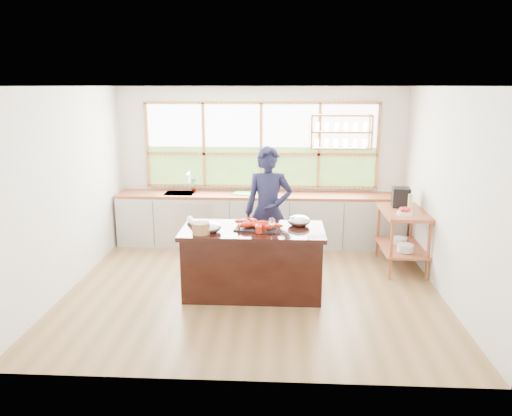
# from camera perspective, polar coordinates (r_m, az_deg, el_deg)

# --- Properties ---
(ground_plane) EXTENTS (5.00, 5.00, 0.00)m
(ground_plane) POSITION_cam_1_polar(r_m,az_deg,el_deg) (6.97, -0.26, -9.04)
(ground_plane) COLOR olive
(room_shell) EXTENTS (5.02, 4.52, 2.71)m
(room_shell) POSITION_cam_1_polar(r_m,az_deg,el_deg) (7.00, 0.17, 5.97)
(room_shell) COLOR silver
(room_shell) RESTS_ON ground_plane
(back_counter) EXTENTS (4.90, 0.63, 0.90)m
(back_counter) POSITION_cam_1_polar(r_m,az_deg,el_deg) (8.66, 0.36, -1.27)
(back_counter) COLOR #ACA9A2
(back_counter) RESTS_ON ground_plane
(right_shelf_unit) EXTENTS (0.62, 1.10, 0.90)m
(right_shelf_unit) POSITION_cam_1_polar(r_m,az_deg,el_deg) (7.81, 16.41, -2.38)
(right_shelf_unit) COLOR #9F4D29
(right_shelf_unit) RESTS_ON ground_plane
(island) EXTENTS (1.85, 0.90, 0.90)m
(island) POSITION_cam_1_polar(r_m,az_deg,el_deg) (6.62, -0.37, -6.09)
(island) COLOR black
(island) RESTS_ON ground_plane
(cook) EXTENTS (0.70, 0.47, 1.88)m
(cook) POSITION_cam_1_polar(r_m,az_deg,el_deg) (7.17, 1.43, -0.44)
(cook) COLOR #171734
(cook) RESTS_ON ground_plane
(potted_plant) EXTENTS (0.16, 0.14, 0.26)m
(potted_plant) POSITION_cam_1_polar(r_m,az_deg,el_deg) (8.71, -7.15, 2.61)
(potted_plant) COLOR slate
(potted_plant) RESTS_ON back_counter
(cutting_board) EXTENTS (0.46, 0.39, 0.01)m
(cutting_board) POSITION_cam_1_polar(r_m,az_deg,el_deg) (8.56, -1.21, 1.68)
(cutting_board) COLOR green
(cutting_board) RESTS_ON back_counter
(espresso_machine) EXTENTS (0.28, 0.30, 0.29)m
(espresso_machine) POSITION_cam_1_polar(r_m,az_deg,el_deg) (7.94, 16.22, 1.19)
(espresso_machine) COLOR black
(espresso_machine) RESTS_ON right_shelf_unit
(wine_bottle) EXTENTS (0.08, 0.08, 0.28)m
(wine_bottle) POSITION_cam_1_polar(r_m,az_deg,el_deg) (7.59, 17.21, 0.49)
(wine_bottle) COLOR #B3B65A
(wine_bottle) RESTS_ON right_shelf_unit
(fruit_bowl) EXTENTS (0.22, 0.22, 0.11)m
(fruit_bowl) POSITION_cam_1_polar(r_m,az_deg,el_deg) (7.47, 16.64, -0.41)
(fruit_bowl) COLOR white
(fruit_bowl) RESTS_ON right_shelf_unit
(slate_board) EXTENTS (0.60, 0.48, 0.02)m
(slate_board) POSITION_cam_1_polar(r_m,az_deg,el_deg) (6.49, 0.16, -2.28)
(slate_board) COLOR black
(slate_board) RESTS_ON island
(lobster_pile) EXTENTS (0.55, 0.48, 0.08)m
(lobster_pile) POSITION_cam_1_polar(r_m,az_deg,el_deg) (6.46, 0.09, -1.89)
(lobster_pile) COLOR red
(lobster_pile) RESTS_ON slate_board
(mixing_bowl_left) EXTENTS (0.27, 0.27, 0.13)m
(mixing_bowl_left) POSITION_cam_1_polar(r_m,az_deg,el_deg) (6.36, -5.22, -2.22)
(mixing_bowl_left) COLOR silver
(mixing_bowl_left) RESTS_ON island
(mixing_bowl_right) EXTENTS (0.30, 0.30, 0.15)m
(mixing_bowl_right) POSITION_cam_1_polar(r_m,az_deg,el_deg) (6.63, 4.92, -1.47)
(mixing_bowl_right) COLOR silver
(mixing_bowl_right) RESTS_ON island
(wine_glass) EXTENTS (0.08, 0.08, 0.22)m
(wine_glass) POSITION_cam_1_polar(r_m,az_deg,el_deg) (6.18, 1.81, -1.63)
(wine_glass) COLOR silver
(wine_glass) RESTS_ON island
(wicker_basket) EXTENTS (0.23, 0.23, 0.14)m
(wicker_basket) POSITION_cam_1_polar(r_m,az_deg,el_deg) (6.28, -6.30, -2.32)
(wicker_basket) COLOR tan
(wicker_basket) RESTS_ON island
(parchment_roll) EXTENTS (0.19, 0.31, 0.08)m
(parchment_roll) POSITION_cam_1_polar(r_m,az_deg,el_deg) (6.73, -7.32, -1.53)
(parchment_roll) COLOR white
(parchment_roll) RESTS_ON island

